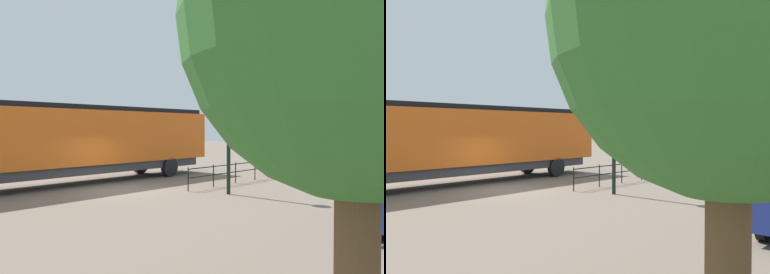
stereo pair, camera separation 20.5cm
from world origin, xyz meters
The scene contains 5 objects.
ground_plane centered at (0.00, 0.00, 0.00)m, with size 120.00×120.00×0.00m, color #756656.
locomotive centered at (-3.48, 0.50, 2.21)m, with size 2.85×16.49×3.91m.
lamp_post centered at (4.10, 2.45, 4.07)m, with size 0.56×0.56×5.47m.
platform_fence centered at (2.31, 7.24, 0.69)m, with size 0.05×10.73×1.05m.
trackside_tree centered at (12.83, -7.07, 3.85)m, with size 3.71×3.71×5.73m.
Camera 2 is at (14.48, -11.13, 2.75)m, focal length 38.03 mm.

